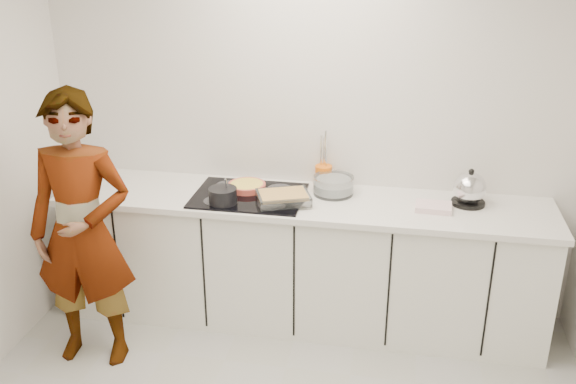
% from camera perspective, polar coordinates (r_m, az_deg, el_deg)
% --- Properties ---
extents(wall_back, '(3.60, 0.00, 2.60)m').
position_cam_1_polar(wall_back, '(4.35, 1.96, 5.72)').
color(wall_back, silver).
rests_on(wall_back, ground).
extents(base_cabinets, '(3.20, 0.58, 0.87)m').
position_cam_1_polar(base_cabinets, '(4.40, 1.19, -6.35)').
color(base_cabinets, white).
rests_on(base_cabinets, floor).
extents(countertop, '(3.24, 0.64, 0.04)m').
position_cam_1_polar(countertop, '(4.20, 1.24, -0.89)').
color(countertop, white).
rests_on(countertop, base_cabinets).
extents(hob, '(0.72, 0.54, 0.01)m').
position_cam_1_polar(hob, '(4.23, -3.48, -0.32)').
color(hob, black).
rests_on(hob, countertop).
extents(tart_dish, '(0.33, 0.33, 0.04)m').
position_cam_1_polar(tart_dish, '(4.31, -3.68, 0.54)').
color(tart_dish, '#CF4F3E').
rests_on(tart_dish, hob).
extents(saucepan, '(0.20, 0.20, 0.17)m').
position_cam_1_polar(saucepan, '(4.10, -5.81, -0.32)').
color(saucepan, black).
rests_on(saucepan, hob).
extents(baking_dish, '(0.39, 0.34, 0.06)m').
position_cam_1_polar(baking_dish, '(4.09, -0.43, -0.46)').
color(baking_dish, silver).
rests_on(baking_dish, hob).
extents(mixing_bowl, '(0.30, 0.30, 0.12)m').
position_cam_1_polar(mixing_bowl, '(4.26, 4.06, 0.55)').
color(mixing_bowl, silver).
rests_on(mixing_bowl, countertop).
extents(tea_towel, '(0.23, 0.17, 0.04)m').
position_cam_1_polar(tea_towel, '(4.13, 12.80, -1.31)').
color(tea_towel, white).
rests_on(tea_towel, countertop).
extents(kettle, '(0.27, 0.27, 0.24)m').
position_cam_1_polar(kettle, '(4.23, 15.82, 0.22)').
color(kettle, black).
rests_on(kettle, countertop).
extents(utensil_crock, '(0.13, 0.13, 0.14)m').
position_cam_1_polar(utensil_crock, '(4.39, 3.17, 1.45)').
color(utensil_crock, orange).
rests_on(utensil_crock, countertop).
extents(cook, '(0.66, 0.47, 1.73)m').
position_cam_1_polar(cook, '(4.02, -17.81, -3.45)').
color(cook, white).
rests_on(cook, floor).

